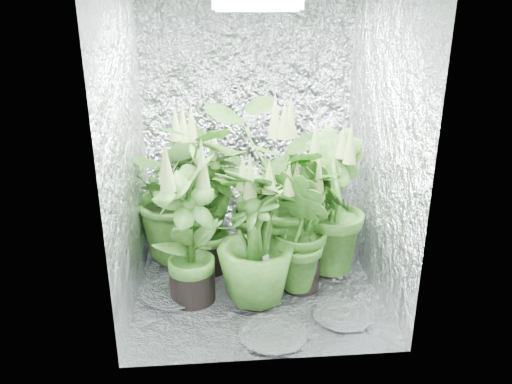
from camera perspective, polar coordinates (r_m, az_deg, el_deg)
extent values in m
plane|color=silver|center=(3.53, -0.01, -10.35)|extent=(1.60, 1.60, 0.00)
cube|color=silver|center=(3.91, -1.00, 8.59)|extent=(1.60, 0.02, 2.00)
cube|color=silver|center=(2.37, 1.61, 0.45)|extent=(1.60, 0.02, 2.00)
cube|color=silver|center=(3.17, -14.64, 5.02)|extent=(0.02, 1.60, 2.00)
cube|color=silver|center=(3.29, 14.06, 5.66)|extent=(0.02, 1.60, 2.00)
cube|color=gray|center=(3.02, -0.01, 20.89)|extent=(0.50, 0.30, 0.08)
cube|color=white|center=(3.02, -0.01, 20.03)|extent=(0.46, 0.26, 0.01)
cylinder|color=black|center=(3.84, -7.78, -5.64)|extent=(0.28, 0.28, 0.25)
cylinder|color=#402C12|center=(3.80, -7.86, -4.12)|extent=(0.26, 0.26, 0.03)
imported|color=#1E4015|center=(3.67, -8.11, 0.58)|extent=(1.15, 1.15, 1.08)
cone|color=olive|center=(3.53, -8.50, 7.89)|extent=(0.09, 0.09, 0.25)
cylinder|color=black|center=(3.66, -5.25, -7.26)|extent=(0.25, 0.25, 0.22)
cylinder|color=#402C12|center=(3.61, -5.30, -5.93)|extent=(0.23, 0.23, 0.03)
imported|color=#1E4015|center=(3.50, -5.45, -2.01)|extent=(0.66, 0.66, 0.89)
cone|color=olive|center=(3.37, -5.67, 4.18)|extent=(0.08, 0.08, 0.22)
cylinder|color=black|center=(3.68, 8.03, -6.89)|extent=(0.29, 0.29, 0.26)
cylinder|color=#402C12|center=(3.63, 8.11, -5.31)|extent=(0.26, 0.26, 0.03)
imported|color=#1E4015|center=(3.51, 8.35, -1.13)|extent=(0.73, 0.73, 0.99)
cone|color=olive|center=(3.38, 8.73, 5.73)|extent=(0.09, 0.09, 0.26)
cylinder|color=black|center=(3.28, 0.04, -10.37)|extent=(0.29, 0.29, 0.25)
cylinder|color=#402C12|center=(3.22, 0.04, -8.66)|extent=(0.26, 0.26, 0.03)
imported|color=#1E4015|center=(3.11, 0.04, -4.86)|extent=(0.69, 0.69, 0.89)
cone|color=olive|center=(2.97, 0.04, 1.85)|extent=(0.09, 0.09, 0.25)
cylinder|color=black|center=(3.65, 2.55, -6.86)|extent=(0.30, 0.30, 0.27)
cylinder|color=#402C12|center=(3.60, 2.58, -5.20)|extent=(0.27, 0.27, 0.03)
imported|color=#1E4015|center=(3.45, 2.67, 0.20)|extent=(1.29, 1.29, 1.16)
cone|color=olive|center=(3.31, 2.82, 8.59)|extent=(0.10, 0.10, 0.27)
cylinder|color=black|center=(3.32, -7.28, -10.11)|extent=(0.29, 0.29, 0.26)
cylinder|color=#402C12|center=(3.26, -7.38, -8.36)|extent=(0.27, 0.27, 0.03)
imported|color=#1E4015|center=(3.14, -7.60, -4.06)|extent=(0.61, 0.61, 0.97)
cone|color=olive|center=(2.99, -7.98, 3.32)|extent=(0.09, 0.09, 0.26)
cylinder|color=black|center=(3.44, 5.13, -9.14)|extent=(0.26, 0.26, 0.23)
cylinder|color=#402C12|center=(3.39, 5.18, -7.69)|extent=(0.23, 0.23, 0.03)
imported|color=#1E4015|center=(3.28, 5.31, -4.04)|extent=(0.56, 0.56, 0.85)
cone|color=olive|center=(3.15, 5.53, 2.07)|extent=(0.08, 0.08, 0.23)
cylinder|color=black|center=(3.98, 8.46, -6.10)|extent=(0.15, 0.15, 0.08)
cylinder|color=black|center=(3.90, 8.59, -3.88)|extent=(0.13, 0.13, 0.11)
cylinder|color=#4C4C51|center=(3.91, 7.65, -3.80)|extent=(0.11, 0.31, 0.32)
torus|color=#4C4C51|center=(3.91, 7.65, -3.80)|extent=(0.11, 0.32, 0.33)
cube|color=white|center=(3.17, 1.20, -7.93)|extent=(0.05, 0.05, 0.08)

